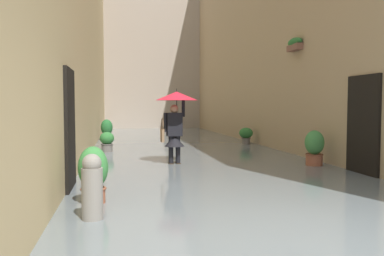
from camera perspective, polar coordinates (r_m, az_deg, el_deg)
The scene contains 11 objects.
ground_plane at distance 14.62m, azimuth -2.11°, elevation -2.78°, with size 60.00×60.00×0.00m, color gray.
flood_water at distance 14.61m, azimuth -2.11°, elevation -2.62°, with size 6.83×27.08×0.08m, color slate.
building_facade_right at distance 14.86m, azimuth -17.89°, elevation 16.11°, with size 2.04×25.08×9.77m.
building_facade_far at distance 26.13m, azimuth -5.89°, elevation 10.82°, with size 9.63×1.80×9.94m, color #A89989.
person_wading at distance 9.84m, azimuth -2.41°, elevation 2.42°, with size 1.07×1.07×1.97m.
potted_plant_mid_left at distance 10.06m, azimuth 17.37°, elevation -2.85°, with size 0.47×0.47×0.94m.
potted_plant_mid_right at distance 16.96m, azimuth -12.30°, elevation -0.20°, with size 0.49×0.49×0.96m.
potted_plant_far_right at distance 12.64m, azimuth -12.26°, elevation -1.99°, with size 0.45×0.45×0.72m.
potted_plant_far_left at distance 14.97m, azimuth 7.86°, elevation -1.05°, with size 0.52×0.52×0.71m.
potted_plant_near_right at distance 6.10m, azimuth -14.17°, elevation -6.65°, with size 0.45×0.45×0.94m.
mooring_bollard at distance 5.26m, azimuth -14.32°, elevation -8.72°, with size 0.27×0.27×0.94m.
Camera 1 is at (2.14, 3.84, 1.55)m, focal length 36.67 mm.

